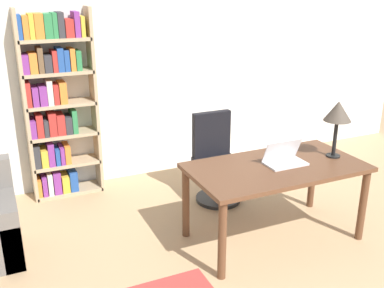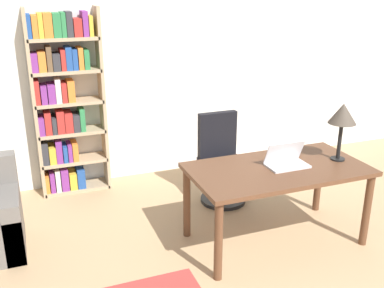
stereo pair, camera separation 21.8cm
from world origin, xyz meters
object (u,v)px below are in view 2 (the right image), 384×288
(office_chair, at_px, (221,162))
(desk, at_px, (277,177))
(laptop, at_px, (286,161))
(table_lamp, at_px, (343,115))
(bookshelf, at_px, (64,102))

(office_chair, bearing_deg, desk, -83.54)
(laptop, relative_size, table_lamp, 0.69)
(table_lamp, distance_m, office_chair, 1.44)
(desk, xyz_separation_m, office_chair, (-0.11, 0.97, -0.20))
(bookshelf, bearing_deg, office_chair, -28.68)
(laptop, relative_size, bookshelf, 0.18)
(desk, relative_size, laptop, 4.30)
(desk, distance_m, table_lamp, 0.81)
(office_chair, bearing_deg, table_lamp, -53.96)
(laptop, bearing_deg, table_lamp, -4.64)
(table_lamp, distance_m, bookshelf, 2.93)
(desk, xyz_separation_m, table_lamp, (0.62, -0.03, 0.52))
(table_lamp, xyz_separation_m, bookshelf, (-2.27, 1.84, -0.11))
(office_chair, bearing_deg, laptop, -78.44)
(table_lamp, bearing_deg, bookshelf, 140.90)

